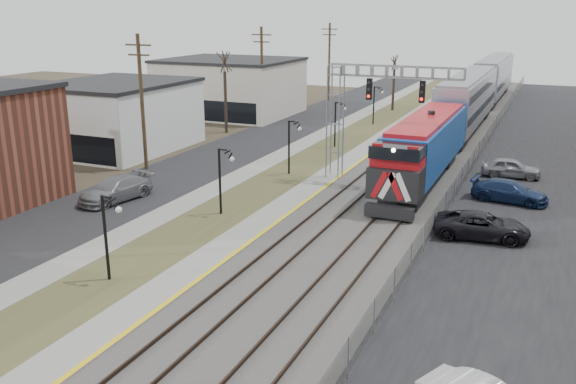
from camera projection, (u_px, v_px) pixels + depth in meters
The scene contains 19 objects.
street_west at pixel (243, 146), 53.84m from camera, with size 7.00×120.00×0.04m, color black.
sidewalk at pixel (290, 151), 52.09m from camera, with size 2.00×120.00×0.08m, color gray.
grass_median at pixel (323, 154), 50.94m from camera, with size 4.00×120.00×0.06m, color #424525.
platform at pixel (357, 156), 49.75m from camera, with size 2.00×120.00×0.24m, color gray.
ballast_bed at pixel (418, 163), 47.82m from camera, with size 8.00×120.00×0.20m, color #595651.
platform_edge at pixel (367, 156), 49.38m from camera, with size 0.24×120.00×0.01m, color gold.
track_near at pixel (393, 158), 48.55m from camera, with size 1.58×120.00×0.15m.
track_far at pixel (437, 162), 47.19m from camera, with size 1.58×120.00×0.15m.
train at pixel (473, 98), 62.53m from camera, with size 3.00×63.05×5.33m.
signal_gantry at pixel (359, 103), 41.18m from camera, with size 9.00×1.07×8.15m.
lampposts at pixel (222, 181), 35.73m from camera, with size 0.14×62.14×4.00m.
utility_poles at pixel (142, 104), 44.81m from camera, with size 0.28×80.28×10.00m.
fence at pixel (474, 159), 46.00m from camera, with size 0.04×120.00×1.60m, color gray.
buildings_west at pixel (69, 125), 47.19m from camera, with size 14.00×67.00×7.00m.
bare_trees at pixel (251, 109), 56.95m from camera, with size 12.30×42.30×5.95m.
car_lot_c at pixel (481, 226), 32.08m from camera, with size 2.28×4.94×1.37m, color black.
car_lot_d at pixel (510, 192), 38.17m from camera, with size 1.89×4.65×1.35m, color #16274E.
car_lot_e at pixel (511, 168), 43.73m from camera, with size 1.65×4.10×1.40m, color gray.
car_street_b at pixel (116, 190), 38.37m from camera, with size 2.08×5.11×1.48m, color slate.
Camera 1 is at (13.42, -11.63, 11.65)m, focal length 38.00 mm.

